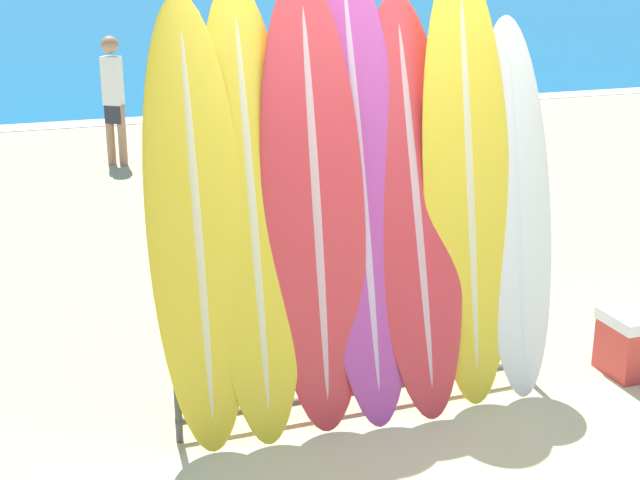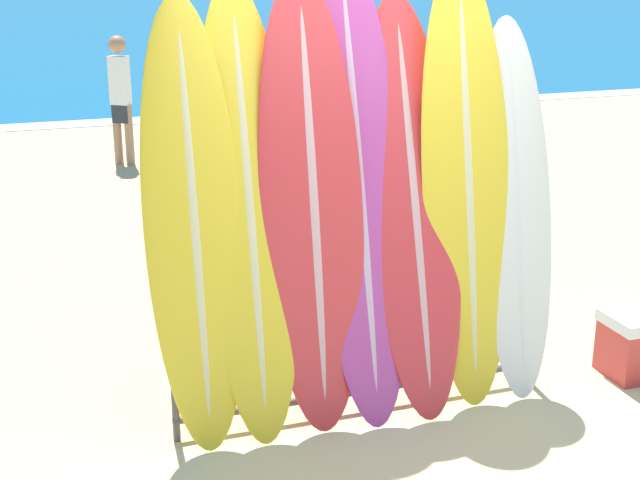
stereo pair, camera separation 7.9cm
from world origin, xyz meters
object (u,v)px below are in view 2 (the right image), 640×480
(surfboard_rack, at_px, (365,342))
(surfboard_slot_4, at_px, (413,208))
(surfboard_slot_3, at_px, (359,188))
(surfboard_slot_5, at_px, (467,188))
(surfboard_slot_1, at_px, (249,217))
(surfboard_slot_6, at_px, (515,211))
(surfboard_slot_0, at_px, (194,230))
(person_near_water, at_px, (121,95))
(surfboard_slot_2, at_px, (312,209))

(surfboard_rack, distance_m, surfboard_slot_4, 0.81)
(surfboard_slot_3, distance_m, surfboard_slot_5, 0.64)
(surfboard_slot_1, bearing_deg, surfboard_slot_3, 4.50)
(surfboard_rack, height_order, surfboard_slot_6, surfboard_slot_6)
(surfboard_slot_0, bearing_deg, surfboard_slot_1, 4.73)
(surfboard_slot_4, bearing_deg, surfboard_slot_3, 173.48)
(surfboard_slot_4, xyz_separation_m, person_near_water, (-0.87, 6.72, -0.31))
(surfboard_slot_2, bearing_deg, surfboard_slot_4, 3.33)
(surfboard_slot_4, bearing_deg, surfboard_slot_5, -2.69)
(surfboard_slot_2, height_order, surfboard_slot_6, surfboard_slot_2)
(surfboard_slot_0, relative_size, surfboard_slot_3, 0.90)
(surfboard_rack, xyz_separation_m, surfboard_slot_4, (0.31, 0.09, 0.75))
(surfboard_slot_2, bearing_deg, surfboard_slot_6, -0.02)
(surfboard_slot_0, xyz_separation_m, surfboard_slot_2, (0.64, 0.00, 0.05))
(surfboard_slot_6, distance_m, person_near_water, 6.93)
(surfboard_rack, relative_size, surfboard_slot_1, 0.92)
(surfboard_slot_1, bearing_deg, surfboard_rack, -6.38)
(surfboard_slot_0, height_order, person_near_water, surfboard_slot_0)
(surfboard_slot_4, bearing_deg, surfboard_slot_6, -3.23)
(surfboard_slot_2, bearing_deg, surfboard_slot_5, 1.23)
(surfboard_slot_2, distance_m, surfboard_slot_5, 0.94)
(person_near_water, bearing_deg, surfboard_slot_1, 125.41)
(surfboard_slot_4, bearing_deg, surfboard_slot_1, -179.13)
(surfboard_slot_4, bearing_deg, surfboard_rack, -164.63)
(surfboard_rack, xyz_separation_m, surfboard_slot_3, (-0.00, 0.12, 0.88))
(surfboard_slot_3, height_order, person_near_water, surfboard_slot_3)
(surfboard_slot_0, xyz_separation_m, surfboard_slot_6, (1.89, 0.00, -0.08))
(surfboard_slot_1, bearing_deg, surfboard_slot_0, -175.27)
(person_near_water, bearing_deg, surfboard_slot_4, 133.47)
(surfboard_slot_2, height_order, surfboard_slot_3, surfboard_slot_3)
(surfboard_rack, relative_size, surfboard_slot_0, 0.94)
(person_near_water, bearing_deg, surfboard_rack, 130.78)
(surfboard_slot_4, bearing_deg, surfboard_slot_0, -178.20)
(surfboard_rack, bearing_deg, surfboard_slot_5, 6.29)
(surfboard_rack, height_order, surfboard_slot_2, surfboard_slot_2)
(surfboard_slot_6, height_order, person_near_water, surfboard_slot_6)
(surfboard_slot_0, xyz_separation_m, person_near_water, (0.38, 6.76, -0.32))
(surfboard_rack, height_order, surfboard_slot_3, surfboard_slot_3)
(surfboard_slot_0, xyz_separation_m, surfboard_slot_4, (1.25, 0.04, -0.01))
(surfboard_slot_6, bearing_deg, person_near_water, 102.59)
(surfboard_slot_1, xyz_separation_m, surfboard_slot_4, (0.95, 0.01, -0.04))
(surfboard_slot_1, xyz_separation_m, surfboard_slot_3, (0.64, 0.05, 0.09))
(surfboard_slot_0, height_order, surfboard_slot_2, surfboard_slot_2)
(surfboard_slot_0, distance_m, surfboard_slot_2, 0.65)
(surfboard_slot_3, relative_size, surfboard_slot_5, 1.03)
(surfboard_slot_1, relative_size, surfboard_slot_3, 0.93)
(surfboard_rack, xyz_separation_m, surfboard_slot_1, (-0.64, 0.07, 0.79))
(surfboard_rack, distance_m, surfboard_slot_6, 1.17)
(person_near_water, bearing_deg, surfboard_slot_2, 128.32)
(surfboard_slot_0, distance_m, surfboard_slot_4, 1.25)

